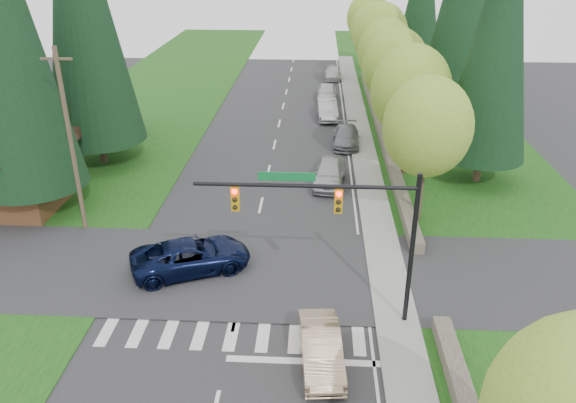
# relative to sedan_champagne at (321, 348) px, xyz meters

# --- Properties ---
(ground) EXTENTS (120.00, 120.00, 0.00)m
(ground) POSITION_rel_sedan_champagne_xyz_m (-3.65, -1.76, -0.70)
(ground) COLOR #28282B
(ground) RESTS_ON ground
(grass_east) EXTENTS (14.00, 110.00, 0.06)m
(grass_east) POSITION_rel_sedan_champagne_xyz_m (9.35, 18.24, -0.67)
(grass_east) COLOR #154612
(grass_east) RESTS_ON ground
(grass_west) EXTENTS (14.00, 110.00, 0.06)m
(grass_west) POSITION_rel_sedan_champagne_xyz_m (-16.65, 18.24, -0.67)
(grass_west) COLOR #154612
(grass_west) RESTS_ON ground
(cross_street) EXTENTS (120.00, 8.00, 0.10)m
(cross_street) POSITION_rel_sedan_champagne_xyz_m (-3.65, 6.24, -0.70)
(cross_street) COLOR #28282B
(cross_street) RESTS_ON ground
(sidewalk_east) EXTENTS (1.80, 80.00, 0.13)m
(sidewalk_east) POSITION_rel_sedan_champagne_xyz_m (3.25, 20.24, -0.64)
(sidewalk_east) COLOR gray
(sidewalk_east) RESTS_ON ground
(curb_east) EXTENTS (0.20, 80.00, 0.13)m
(curb_east) POSITION_rel_sedan_champagne_xyz_m (2.40, 20.24, -0.64)
(curb_east) COLOR gray
(curb_east) RESTS_ON ground
(stone_wall_north) EXTENTS (0.70, 40.00, 0.70)m
(stone_wall_north) POSITION_rel_sedan_champagne_xyz_m (4.95, 28.24, -0.35)
(stone_wall_north) COLOR #4C4438
(stone_wall_north) RESTS_ON ground
(traffic_signal) EXTENTS (8.70, 0.37, 6.80)m
(traffic_signal) POSITION_rel_sedan_champagne_xyz_m (0.72, 2.74, 4.28)
(traffic_signal) COLOR black
(traffic_signal) RESTS_ON ground
(brown_building) EXTENTS (8.40, 8.40, 5.40)m
(brown_building) POSITION_rel_sedan_champagne_xyz_m (-18.65, 13.24, 2.44)
(brown_building) COLOR #4C2D19
(brown_building) RESTS_ON ground
(utility_pole) EXTENTS (1.60, 0.24, 10.00)m
(utility_pole) POSITION_rel_sedan_champagne_xyz_m (-13.15, 10.24, 4.44)
(utility_pole) COLOR #473828
(utility_pole) RESTS_ON ground
(decid_tree_0) EXTENTS (4.80, 4.80, 8.37)m
(decid_tree_0) POSITION_rel_sedan_champagne_xyz_m (5.55, 12.24, 4.89)
(decid_tree_0) COLOR #38281C
(decid_tree_0) RESTS_ON ground
(decid_tree_1) EXTENTS (5.20, 5.20, 8.80)m
(decid_tree_1) POSITION_rel_sedan_champagne_xyz_m (5.65, 19.24, 5.09)
(decid_tree_1) COLOR #38281C
(decid_tree_1) RESTS_ON ground
(decid_tree_2) EXTENTS (5.00, 5.00, 8.82)m
(decid_tree_2) POSITION_rel_sedan_champagne_xyz_m (5.45, 26.24, 5.22)
(decid_tree_2) COLOR #38281C
(decid_tree_2) RESTS_ON ground
(decid_tree_3) EXTENTS (5.00, 5.00, 8.55)m
(decid_tree_3) POSITION_rel_sedan_champagne_xyz_m (5.55, 33.24, 4.96)
(decid_tree_3) COLOR #38281C
(decid_tree_3) RESTS_ON ground
(decid_tree_4) EXTENTS (5.40, 5.40, 9.18)m
(decid_tree_4) POSITION_rel_sedan_champagne_xyz_m (5.65, 40.24, 5.36)
(decid_tree_4) COLOR #38281C
(decid_tree_4) RESTS_ON ground
(decid_tree_5) EXTENTS (4.80, 4.80, 8.30)m
(decid_tree_5) POSITION_rel_sedan_champagne_xyz_m (5.45, 47.24, 4.83)
(decid_tree_5) COLOR #38281C
(decid_tree_5) RESTS_ON ground
(decid_tree_6) EXTENTS (5.20, 5.20, 8.86)m
(decid_tree_6) POSITION_rel_sedan_champagne_xyz_m (5.55, 54.24, 5.16)
(decid_tree_6) COLOR #38281C
(decid_tree_6) RESTS_ON ground
(conifer_w_a) EXTENTS (6.12, 6.12, 19.80)m
(conifer_w_a) POSITION_rel_sedan_champagne_xyz_m (-16.65, 12.24, 10.09)
(conifer_w_a) COLOR #38281C
(conifer_w_a) RESTS_ON ground
(conifer_w_e) EXTENTS (5.78, 5.78, 18.80)m
(conifer_w_e) POSITION_rel_sedan_champagne_xyz_m (-17.65, 26.24, 9.59)
(conifer_w_e) COLOR #38281C
(conifer_w_e) RESTS_ON ground
(conifer_e_a) EXTENTS (5.44, 5.44, 17.80)m
(conifer_e_a) POSITION_rel_sedan_champagne_xyz_m (10.35, 18.24, 9.09)
(conifer_e_a) COLOR #38281C
(conifer_e_a) RESTS_ON ground
(sedan_champagne) EXTENTS (1.89, 4.39, 1.41)m
(sedan_champagne) POSITION_rel_sedan_champagne_xyz_m (0.00, 0.00, 0.00)
(sedan_champagne) COLOR tan
(sedan_champagne) RESTS_ON ground
(suv_navy) EXTENTS (6.31, 4.66, 1.59)m
(suv_navy) POSITION_rel_sedan_champagne_xyz_m (-6.30, 6.27, 0.09)
(suv_navy) COLOR black
(suv_navy) RESTS_ON ground
(parked_car_a) EXTENTS (2.42, 4.93, 1.62)m
(parked_car_a) POSITION_rel_sedan_champagne_xyz_m (0.55, 17.15, 0.11)
(parked_car_a) COLOR #ADACB1
(parked_car_a) RESTS_ON ground
(parked_car_b) EXTENTS (2.12, 4.87, 1.39)m
(parked_car_b) POSITION_rel_sedan_champagne_xyz_m (1.95, 24.90, -0.01)
(parked_car_b) COLOR slate
(parked_car_b) RESTS_ON ground
(parked_car_c) EXTENTS (1.92, 4.88, 1.58)m
(parked_car_c) POSITION_rel_sedan_champagne_xyz_m (0.55, 32.00, 0.09)
(parked_car_c) COLOR #A6A7AB
(parked_car_c) RESTS_ON ground
(parked_car_d) EXTENTS (1.97, 4.73, 1.60)m
(parked_car_d) POSITION_rel_sedan_champagne_xyz_m (0.55, 38.01, 0.10)
(parked_car_d) COLOR silver
(parked_car_d) RESTS_ON ground
(parked_car_e) EXTENTS (1.79, 4.28, 1.23)m
(parked_car_e) POSITION_rel_sedan_champagne_xyz_m (1.32, 47.51, -0.09)
(parked_car_e) COLOR #B6B5BB
(parked_car_e) RESTS_ON ground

